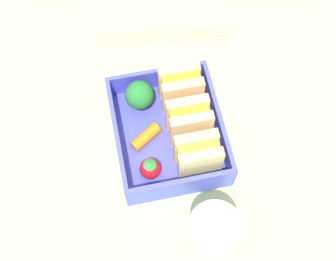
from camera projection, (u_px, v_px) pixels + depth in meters
ground_plane at (168, 142)px, 65.88cm from camera, size 120.00×120.00×2.00cm
bento_tray at (168, 137)px, 64.44cm from camera, size 16.87×14.23×1.20cm
bento_rim at (168, 129)px, 62.13cm from camera, size 16.87×14.23×3.92cm
sandwich_left at (181, 89)px, 63.39cm from camera, size 3.77×5.59×6.38cm
sandwich_center_left at (189, 121)px, 61.27cm from camera, size 3.77×5.59×6.38cm
sandwich_center at (198, 156)px, 59.14cm from camera, size 3.77×5.59×6.38cm
broccoli_floret at (139, 95)px, 63.31cm from camera, size 3.99×3.99×4.92cm
carrot_stick_far_left at (145, 136)px, 62.98cm from camera, size 3.74×4.58×1.60cm
strawberry_far_left at (150, 168)px, 60.17cm from camera, size 2.80×2.80×3.40cm
chopstick_pair at (164, 36)px, 72.19cm from camera, size 5.06×19.86×0.70cm
drinking_glass at (212, 237)px, 54.45cm from camera, size 6.15×6.15×9.27cm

